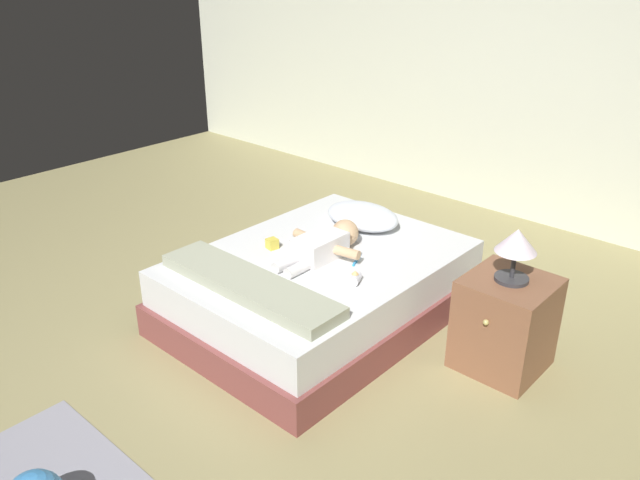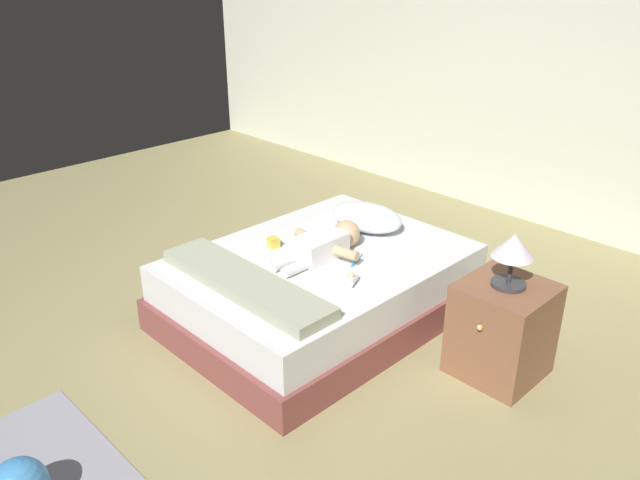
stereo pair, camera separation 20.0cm
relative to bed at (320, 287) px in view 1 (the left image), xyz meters
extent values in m
plane|color=#9A9060|center=(0.08, -0.66, -0.20)|extent=(8.00, 8.00, 0.00)
cube|color=silver|center=(0.08, 2.34, 1.05)|extent=(8.00, 0.12, 2.51)
cube|color=brown|center=(0.00, 0.00, -0.10)|extent=(1.28, 1.74, 0.20)
cube|color=silver|center=(0.00, 0.00, 0.10)|extent=(1.23, 1.67, 0.22)
ellipsoid|color=white|center=(-0.09, 0.51, 0.28)|extent=(0.51, 0.36, 0.14)
cube|color=white|center=(0.02, -0.02, 0.28)|extent=(0.19, 0.31, 0.14)
sphere|color=tan|center=(0.02, 0.21, 0.29)|extent=(0.16, 0.16, 0.16)
cylinder|color=tan|center=(-0.15, 0.03, 0.28)|extent=(0.16, 0.06, 0.06)
cylinder|color=tan|center=(0.18, 0.03, 0.28)|extent=(0.16, 0.08, 0.06)
cylinder|color=white|center=(-0.03, -0.25, 0.24)|extent=(0.06, 0.17, 0.06)
cylinder|color=white|center=(0.06, -0.25, 0.24)|extent=(0.06, 0.17, 0.06)
cube|color=#288EE2|center=(0.21, 0.09, 0.22)|extent=(0.07, 0.14, 0.01)
cube|color=white|center=(0.18, 0.16, 0.23)|extent=(0.02, 0.03, 0.01)
cube|color=brown|center=(1.06, 0.28, 0.06)|extent=(0.43, 0.43, 0.52)
sphere|color=tan|center=(1.06, 0.06, 0.17)|extent=(0.03, 0.03, 0.03)
cylinder|color=#333338|center=(1.06, 0.28, 0.33)|extent=(0.17, 0.17, 0.02)
cylinder|color=#333338|center=(1.06, 0.28, 0.41)|extent=(0.02, 0.02, 0.14)
cone|color=silver|center=(1.06, 0.28, 0.54)|extent=(0.21, 0.21, 0.12)
cube|color=#A4A88F|center=(0.00, -0.56, 0.24)|extent=(1.15, 0.27, 0.06)
cube|color=#DCC844|center=(-0.28, -0.12, 0.24)|extent=(0.07, 0.07, 0.06)
cylinder|color=white|center=(0.37, -0.13, 0.24)|extent=(0.09, 0.10, 0.06)
cone|color=#E8B971|center=(0.37, -0.13, 0.28)|extent=(0.04, 0.04, 0.02)
camera|label=1|loc=(2.24, -2.47, 1.85)|focal=35.52mm
camera|label=2|loc=(2.38, -2.34, 1.85)|focal=35.52mm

